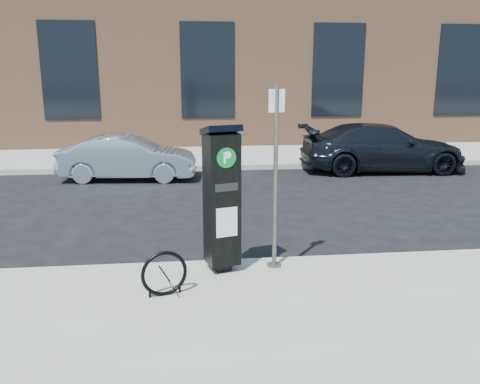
{
  "coord_description": "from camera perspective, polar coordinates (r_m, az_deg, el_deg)",
  "views": [
    {
      "loc": [
        -0.96,
        -7.45,
        3.08
      ],
      "look_at": [
        -0.07,
        0.5,
        1.13
      ],
      "focal_mm": 38.0,
      "sensor_mm": 36.0,
      "label": 1
    }
  ],
  "objects": [
    {
      "name": "car_silver",
      "position": [
        14.72,
        -12.47,
        3.78
      ],
      "size": [
        3.89,
        1.64,
        1.25
      ],
      "primitive_type": "imported",
      "rotation": [
        0.0,
        0.0,
        1.49
      ],
      "color": "#94ACBD",
      "rests_on": "ground"
    },
    {
      "name": "ground",
      "position": [
        8.12,
        0.89,
        -8.59
      ],
      "size": [
        120.0,
        120.0,
        0.0
      ],
      "primitive_type": "plane",
      "color": "black",
      "rests_on": "ground"
    },
    {
      "name": "building",
      "position": [
        24.49,
        -4.31,
        16.17
      ],
      "size": [
        28.0,
        10.05,
        8.25
      ],
      "color": "#8F5F41",
      "rests_on": "ground"
    },
    {
      "name": "bike_rack",
      "position": [
        6.83,
        -8.5,
        -9.07
      ],
      "size": [
        0.61,
        0.22,
        0.62
      ],
      "rotation": [
        0.0,
        0.0,
        0.28
      ],
      "color": "black",
      "rests_on": "sidewalk_near"
    },
    {
      "name": "sidewalk_far",
      "position": [
        21.68,
        -3.82,
        5.71
      ],
      "size": [
        60.0,
        12.0,
        0.15
      ],
      "primitive_type": "cube",
      "color": "gray",
      "rests_on": "ground"
    },
    {
      "name": "sign_pole",
      "position": [
        7.44,
        4.0,
        1.36
      ],
      "size": [
        0.24,
        0.22,
        2.7
      ],
      "rotation": [
        0.0,
        0.0,
        0.19
      ],
      "color": "#605A55",
      "rests_on": "sidewalk_near"
    },
    {
      "name": "car_dark",
      "position": [
        16.21,
        15.69,
        4.84
      ],
      "size": [
        5.07,
        2.24,
        1.45
      ],
      "primitive_type": "imported",
      "rotation": [
        0.0,
        0.0,
        1.53
      ],
      "color": "black",
      "rests_on": "ground"
    },
    {
      "name": "parking_kiosk",
      "position": [
        7.34,
        -2.06,
        -0.58
      ],
      "size": [
        0.6,
        0.56,
        2.18
      ],
      "rotation": [
        0.0,
        0.0,
        0.27
      ],
      "color": "black",
      "rests_on": "sidewalk_near"
    },
    {
      "name": "curb_far",
      "position": [
        15.79,
        -2.8,
        2.72
      ],
      "size": [
        60.0,
        0.12,
        0.16
      ],
      "primitive_type": "cube",
      "color": "#9E9B93",
      "rests_on": "ground"
    },
    {
      "name": "curb_near",
      "position": [
        8.07,
        0.91,
        -8.16
      ],
      "size": [
        60.0,
        0.12,
        0.16
      ],
      "primitive_type": "cube",
      "color": "#9E9B93",
      "rests_on": "ground"
    }
  ]
}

